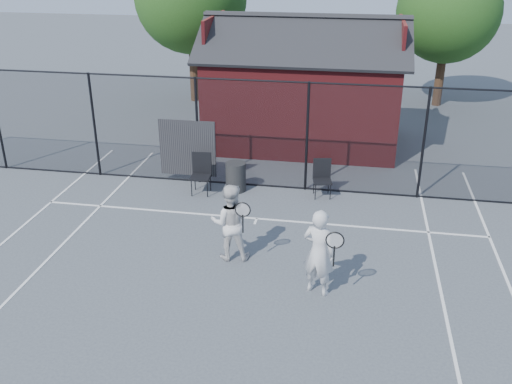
% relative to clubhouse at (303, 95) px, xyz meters
% --- Properties ---
extents(ground, '(80.00, 80.00, 0.00)m').
position_rel_clubhouse_xyz_m(ground, '(-0.50, -9.00, -1.61)').
color(ground, '#464A50').
rests_on(ground, ground).
extents(court_lines, '(11.02, 18.00, 0.01)m').
position_rel_clubhouse_xyz_m(court_lines, '(-0.50, -10.32, -1.60)').
color(court_lines, white).
rests_on(court_lines, ground).
extents(fence, '(22.04, 3.00, 3.00)m').
position_rel_clubhouse_xyz_m(fence, '(-0.80, -4.00, -0.16)').
color(fence, black).
rests_on(fence, ground).
extents(clubhouse, '(6.50, 4.36, 4.19)m').
position_rel_clubhouse_xyz_m(clubhouse, '(0.00, 0.00, 0.00)').
color(clubhouse, maroon).
rests_on(clubhouse, ground).
extents(tree_right, '(3.97, 3.97, 5.70)m').
position_rel_clubhouse_xyz_m(tree_right, '(5.00, 5.50, 2.10)').
color(tree_right, '#382116').
rests_on(tree_right, ground).
extents(player_front, '(0.85, 0.69, 1.78)m').
position_rel_clubhouse_xyz_m(player_front, '(1.21, -8.91, -0.71)').
color(player_front, silver).
rests_on(player_front, ground).
extents(player_back, '(0.98, 0.79, 1.71)m').
position_rel_clubhouse_xyz_m(player_back, '(-0.73, -7.92, -0.75)').
color(player_back, silver).
rests_on(player_back, ground).
extents(chair_left, '(0.54, 0.56, 1.08)m').
position_rel_clubhouse_xyz_m(chair_left, '(-2.24, -4.76, -1.07)').
color(chair_left, black).
rests_on(chair_left, ground).
extents(chair_right, '(0.56, 0.58, 0.99)m').
position_rel_clubhouse_xyz_m(chair_right, '(0.98, -4.40, -1.11)').
color(chair_right, black).
rests_on(chair_right, ground).
extents(waste_bin, '(0.58, 0.58, 0.80)m').
position_rel_clubhouse_xyz_m(waste_bin, '(-1.36, -4.40, -1.21)').
color(waste_bin, black).
rests_on(waste_bin, ground).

